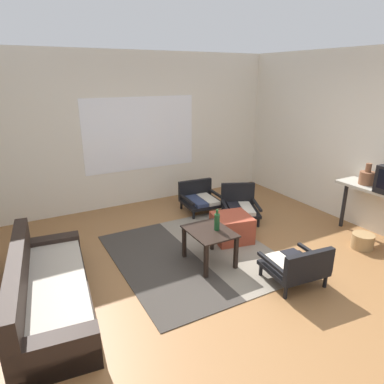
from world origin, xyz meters
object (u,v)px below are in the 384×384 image
(armchair_corner, at_px, (240,205))
(clay_vase, at_px, (367,177))
(couch, at_px, (46,291))
(wicker_basket, at_px, (363,241))
(coffee_table, at_px, (209,237))
(armchair_striped_foreground, at_px, (297,266))
(ottoman_orange, at_px, (232,228))
(armchair_by_window, at_px, (200,198))
(glass_bottle, at_px, (217,222))

(armchair_corner, height_order, clay_vase, clay_vase)
(couch, height_order, wicker_basket, couch)
(coffee_table, relative_size, armchair_striped_foreground, 0.92)
(wicker_basket, bearing_deg, clay_vase, 42.82)
(couch, height_order, clay_vase, clay_vase)
(couch, distance_m, armchair_corner, 3.26)
(coffee_table, distance_m, ottoman_orange, 0.76)
(armchair_by_window, bearing_deg, coffee_table, -116.37)
(couch, distance_m, clay_vase, 4.46)
(couch, distance_m, coffee_table, 1.94)
(armchair_corner, bearing_deg, wicker_basket, -61.35)
(clay_vase, xyz_separation_m, glass_bottle, (-2.36, 0.33, -0.33))
(armchair_by_window, distance_m, armchair_corner, 0.77)
(ottoman_orange, bearing_deg, wicker_basket, -36.44)
(glass_bottle, distance_m, wicker_basket, 2.16)
(armchair_corner, height_order, wicker_basket, armchair_corner)
(couch, xyz_separation_m, coffee_table, (1.94, -0.05, 0.16))
(couch, relative_size, armchair_by_window, 3.08)
(couch, height_order, coffee_table, couch)
(coffee_table, relative_size, wicker_basket, 2.14)
(ottoman_orange, bearing_deg, couch, -172.27)
(glass_bottle, bearing_deg, armchair_by_window, 66.55)
(ottoman_orange, relative_size, wicker_basket, 1.73)
(coffee_table, xyz_separation_m, armchair_corner, (1.19, 0.97, -0.11))
(coffee_table, distance_m, armchair_striped_foreground, 1.10)
(clay_vase, bearing_deg, coffee_table, 171.76)
(armchair_by_window, distance_m, armchair_striped_foreground, 2.53)
(couch, relative_size, coffee_table, 3.32)
(armchair_corner, bearing_deg, coffee_table, -140.77)
(armchair_by_window, relative_size, ottoman_orange, 1.33)
(armchair_by_window, bearing_deg, armchair_striped_foreground, -94.14)
(armchair_striped_foreground, distance_m, glass_bottle, 1.07)
(glass_bottle, xyz_separation_m, wicker_basket, (2.00, -0.67, -0.47))
(ottoman_orange, bearing_deg, armchair_by_window, 81.46)
(armchair_by_window, height_order, armchair_striped_foreground, armchair_striped_foreground)
(armchair_striped_foreground, relative_size, clay_vase, 2.21)
(clay_vase, bearing_deg, armchair_striped_foreground, -163.64)
(coffee_table, bearing_deg, couch, 178.65)
(armchair_corner, bearing_deg, clay_vase, -46.25)
(glass_bottle, relative_size, wicker_basket, 0.91)
(ottoman_orange, height_order, clay_vase, clay_vase)
(armchair_corner, relative_size, clay_vase, 2.50)
(couch, distance_m, glass_bottle, 2.06)
(armchair_striped_foreground, distance_m, ottoman_orange, 1.28)
(ottoman_orange, xyz_separation_m, glass_bottle, (-0.53, -0.42, 0.38))
(armchair_striped_foreground, height_order, wicker_basket, armchair_striped_foreground)
(ottoman_orange, xyz_separation_m, wicker_basket, (1.47, -1.08, -0.09))
(couch, height_order, armchair_by_window, couch)
(armchair_by_window, relative_size, glass_bottle, 2.54)
(armchair_by_window, xyz_separation_m, clay_vase, (1.64, -1.99, 0.66))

